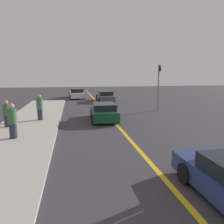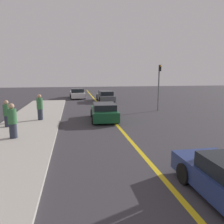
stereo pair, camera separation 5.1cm
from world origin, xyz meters
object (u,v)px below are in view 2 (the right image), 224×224
(car_ahead_center, at_px, (104,112))
(traffic_light, at_px, (159,83))
(pedestrian_mid_group, at_px, (12,121))
(pedestrian_by_sign, at_px, (40,107))
(car_far_distant, at_px, (105,96))
(car_parked_left_lot, at_px, (77,93))
(pedestrian_far_standing, at_px, (7,114))

(car_ahead_center, xyz_separation_m, traffic_light, (5.51, 3.23, 1.93))
(pedestrian_mid_group, xyz_separation_m, traffic_light, (10.81, 7.37, 1.53))
(pedestrian_mid_group, height_order, pedestrian_by_sign, pedestrian_by_sign)
(car_ahead_center, distance_m, traffic_light, 6.68)
(car_far_distant, xyz_separation_m, pedestrian_by_sign, (-6.34, -10.94, 0.41))
(car_ahead_center, height_order, pedestrian_mid_group, pedestrian_mid_group)
(car_ahead_center, distance_m, car_parked_left_lot, 15.46)
(pedestrian_by_sign, bearing_deg, car_parked_left_lot, 79.00)
(car_parked_left_lot, distance_m, pedestrian_by_sign, 15.37)
(pedestrian_mid_group, bearing_deg, pedestrian_far_standing, 110.49)
(pedestrian_far_standing, xyz_separation_m, traffic_light, (11.80, 4.72, 1.60))
(pedestrian_mid_group, relative_size, traffic_light, 0.43)
(pedestrian_mid_group, relative_size, pedestrian_far_standing, 1.08)
(car_far_distant, bearing_deg, traffic_light, -64.76)
(car_ahead_center, relative_size, car_far_distant, 0.85)
(car_ahead_center, relative_size, pedestrian_by_sign, 2.21)
(traffic_light, bearing_deg, car_parked_left_lot, 120.49)
(car_parked_left_lot, relative_size, pedestrian_by_sign, 2.65)
(car_parked_left_lot, relative_size, pedestrian_far_standing, 2.90)
(pedestrian_by_sign, height_order, traffic_light, traffic_light)
(car_far_distant, xyz_separation_m, car_parked_left_lot, (-3.41, 4.14, 0.03))
(pedestrian_mid_group, distance_m, pedestrian_far_standing, 2.84)
(pedestrian_far_standing, relative_size, traffic_light, 0.40)
(car_far_distant, relative_size, traffic_light, 1.14)
(car_ahead_center, relative_size, traffic_light, 0.97)
(car_far_distant, xyz_separation_m, traffic_light, (3.75, -8.01, 1.92))
(pedestrian_mid_group, distance_m, pedestrian_by_sign, 4.50)
(pedestrian_by_sign, relative_size, traffic_light, 0.44)
(car_far_distant, height_order, pedestrian_far_standing, pedestrian_far_standing)
(car_ahead_center, relative_size, pedestrian_far_standing, 2.42)
(car_parked_left_lot, bearing_deg, pedestrian_by_sign, -103.51)
(pedestrian_far_standing, bearing_deg, car_ahead_center, 13.33)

